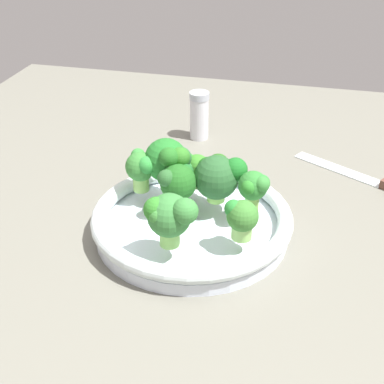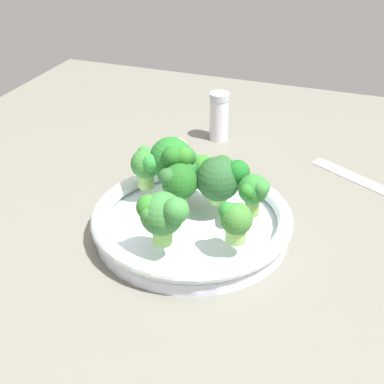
{
  "view_description": "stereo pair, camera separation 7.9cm",
  "coord_description": "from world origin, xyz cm",
  "views": [
    {
      "loc": [
        69.04,
        12.75,
        47.66
      ],
      "look_at": [
        2.84,
        -3.38,
        7.17
      ],
      "focal_mm": 52.23,
      "sensor_mm": 36.0,
      "label": 1
    },
    {
      "loc": [
        66.72,
        20.32,
        47.66
      ],
      "look_at": [
        2.84,
        -3.38,
        7.17
      ],
      "focal_mm": 52.23,
      "sensor_mm": 36.0,
      "label": 2
    }
  ],
  "objects": [
    {
      "name": "bowl",
      "position": [
        2.84,
        -3.38,
        2.13
      ],
      "size": [
        29.43,
        29.43,
        4.17
      ],
      "color": "silver",
      "rests_on": "ground_plane"
    },
    {
      "name": "ground_plane",
      "position": [
        0.0,
        0.0,
        -1.25
      ],
      "size": [
        130.0,
        130.0,
        2.5
      ],
      "primitive_type": "cube",
      "color": "slate"
    },
    {
      "name": "broccoli_floret_5",
      "position": [
        -3.99,
        -4.33,
        7.28
      ],
      "size": [
        4.33,
        5.24,
        5.36
      ],
      "color": "#9AD570",
      "rests_on": "bowl"
    },
    {
      "name": "broccoli_floret_3",
      "position": [
        -0.84,
        -12.15,
        8.11
      ],
      "size": [
        4.7,
        4.97,
        6.3
      ],
      "color": "#89C45C",
      "rests_on": "bowl"
    },
    {
      "name": "garlic_bulb",
      "position": [
        -18.92,
        -14.29,
        2.04
      ],
      "size": [
        4.09,
        4.09,
        4.09
      ],
      "primitive_type": "sphere",
      "color": "white",
      "rests_on": "ground_plane"
    },
    {
      "name": "broccoli_floret_4",
      "position": [
        7.87,
        4.53,
        7.43
      ],
      "size": [
        4.53,
        4.64,
        5.58
      ],
      "color": "#9BD66D",
      "rests_on": "bowl"
    },
    {
      "name": "broccoli_floret_7",
      "position": [
        -0.99,
        -0.41,
        8.23
      ],
      "size": [
        7.12,
        7.72,
        7.13
      ],
      "color": "#97DA64",
      "rests_on": "bowl"
    },
    {
      "name": "broccoli_floret_1",
      "position": [
        11.95,
        -4.17,
        8.84
      ],
      "size": [
        5.8,
        7.2,
        7.73
      ],
      "color": "#90D766",
      "rests_on": "bowl"
    },
    {
      "name": "broccoli_floret_2",
      "position": [
        -2.07,
        -8.19,
        9.25
      ],
      "size": [
        6.78,
        7.29,
        8.19
      ],
      "color": "#89BB5B",
      "rests_on": "bowl"
    },
    {
      "name": "knife",
      "position": [
        -18.52,
        24.74,
        0.55
      ],
      "size": [
        15.27,
        24.29,
        1.5
      ],
      "color": "silver",
      "rests_on": "ground_plane"
    },
    {
      "name": "broccoli_floret_6",
      "position": [
        1.61,
        -5.82,
        7.75
      ],
      "size": [
        5.75,
        5.4,
        6.26
      ],
      "color": "#80B450",
      "rests_on": "bowl"
    },
    {
      "name": "pepper_shaker",
      "position": [
        -29.93,
        -9.91,
        4.82
      ],
      "size": [
        3.86,
        3.86,
        9.53
      ],
      "color": "silver",
      "rests_on": "ground_plane"
    },
    {
      "name": "broccoli_floret_0",
      "position": [
        1.18,
        5.22,
        8.26
      ],
      "size": [
        4.61,
        4.57,
        6.27
      ],
      "color": "#7EB44D",
      "rests_on": "bowl"
    }
  ]
}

